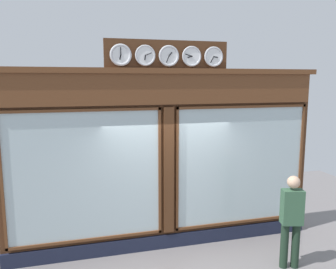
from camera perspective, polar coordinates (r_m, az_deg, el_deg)
name	(u,v)px	position (r m, az deg, el deg)	size (l,w,h in m)	color
shop_facade	(166,158)	(6.72, -0.28, -4.01)	(6.28, 0.42, 4.05)	#4C2B16
pedestrian	(291,218)	(6.54, 19.92, -12.94)	(0.40, 0.30, 1.69)	#1C2F21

